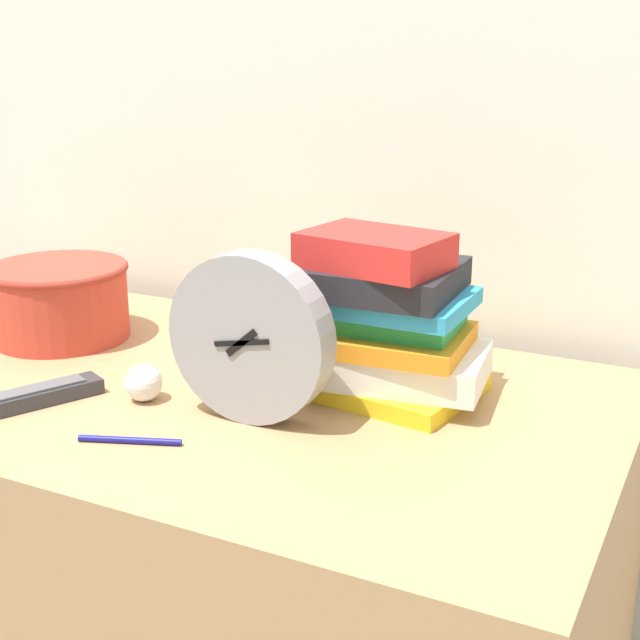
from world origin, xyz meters
The scene contains 8 objects.
wall_back centered at (0.00, 0.72, 1.20)m, with size 6.00×0.04×2.40m.
desk centered at (0.00, 0.32, 0.36)m, with size 1.21×0.65×0.72m.
desk_clock centered at (0.17, 0.25, 0.83)m, with size 0.21×0.04×0.21m.
book_stack centered at (0.28, 0.40, 0.82)m, with size 0.27×0.21×0.22m.
basket centered at (-0.26, 0.39, 0.79)m, with size 0.22×0.22×0.12m.
tv_remote centered at (-0.11, 0.17, 0.73)m, with size 0.12×0.18×0.02m.
crumpled_paper_ball centered at (0.01, 0.24, 0.75)m, with size 0.05×0.05×0.05m.
pen centered at (0.07, 0.13, 0.73)m, with size 0.12×0.05×0.01m.
Camera 1 is at (0.70, -0.62, 1.17)m, focal length 50.00 mm.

